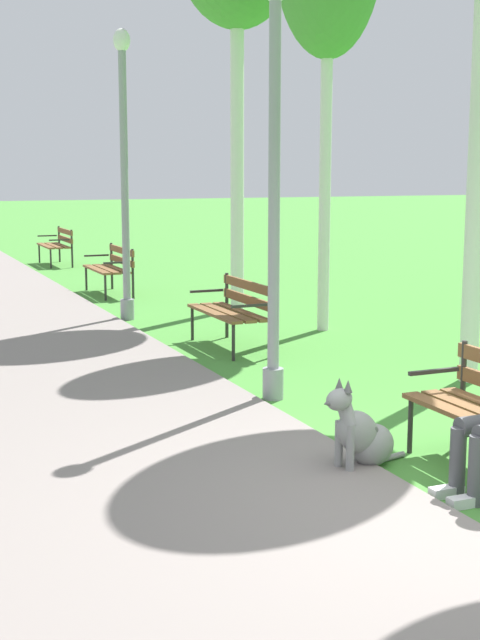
{
  "coord_description": "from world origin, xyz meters",
  "views": [
    {
      "loc": [
        -3.49,
        -4.54,
        2.17
      ],
      "look_at": [
        -0.56,
        2.38,
        0.9
      ],
      "focal_mm": 50.09,
      "sensor_mm": 36.0,
      "label": 1
    }
  ],
  "objects": [
    {
      "name": "park_bench_furthest",
      "position": [
        0.63,
        15.95,
        0.51
      ],
      "size": [
        0.55,
        1.5,
        0.85
      ],
      "color": "brown",
      "rests_on": "ground"
    },
    {
      "name": "park_bench_mid",
      "position": [
        0.65,
        5.41,
        0.51
      ],
      "size": [
        0.55,
        1.5,
        0.85
      ],
      "color": "brown",
      "rests_on": "ground"
    },
    {
      "name": "park_bench_far",
      "position": [
        0.51,
        10.68,
        0.51
      ],
      "size": [
        0.55,
        1.5,
        0.85
      ],
      "color": "brown",
      "rests_on": "ground"
    },
    {
      "name": "lamp_post_near",
      "position": [
        0.04,
        2.99,
        2.05
      ],
      "size": [
        0.24,
        0.24,
        3.95
      ],
      "color": "gray",
      "rests_on": "ground"
    },
    {
      "name": "ground_plane",
      "position": [
        0.0,
        0.0,
        0.0
      ],
      "size": [
        120.0,
        120.0,
        0.0
      ],
      "primitive_type": "plane",
      "color": "#478E38"
    },
    {
      "name": "lamp_post_mid",
      "position": [
        0.02,
        7.98,
        2.13
      ],
      "size": [
        0.24,
        0.24,
        4.11
      ],
      "color": "gray",
      "rests_on": "ground"
    },
    {
      "name": "dog_grey",
      "position": [
        -0.22,
        0.9,
        0.26
      ],
      "size": [
        0.82,
        0.38,
        0.71
      ],
      "color": "gray",
      "rests_on": "ground"
    }
  ]
}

